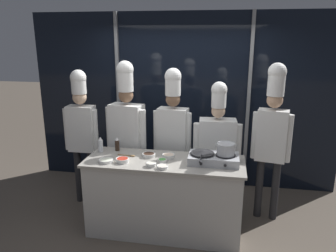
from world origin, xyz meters
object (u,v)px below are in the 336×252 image
prep_bowl_chili_flakes (122,160)px  stock_pot (226,149)px  frying_pan (202,152)px  chef_pastry (217,143)px  prep_bowl_onion (162,167)px  prep_bowl_chicken (169,156)px  squeeze_bottle_clear (101,145)px  prep_bowl_scallions (162,160)px  squeeze_bottle_soy (117,144)px  prep_bowl_garlic (151,164)px  serving_spoon_slotted (130,156)px  prep_bowl_soy_glaze (149,155)px  chef_line (173,129)px  chef_apprentice (272,129)px  prep_bowl_bean_sprouts (106,160)px  portable_stove (214,159)px  chef_sous (127,127)px  chef_head (82,125)px

prep_bowl_chili_flakes → stock_pot: bearing=8.1°
frying_pan → chef_pastry: 0.52m
prep_bowl_onion → prep_bowl_chili_flakes: 0.50m
prep_bowl_chicken → squeeze_bottle_clear: bearing=175.5°
prep_bowl_scallions → squeeze_bottle_soy: bearing=155.2°
prep_bowl_garlic → serving_spoon_slotted: (-0.33, 0.27, -0.02)m
prep_bowl_soy_glaze → prep_bowl_chili_flakes: prep_bowl_chili_flakes is taller
frying_pan → prep_bowl_soy_glaze: 0.66m
chef_line → chef_apprentice: bearing=-174.6°
prep_bowl_bean_sprouts → chef_apprentice: bearing=20.2°
stock_pot → prep_bowl_garlic: (-0.82, -0.23, -0.15)m
stock_pot → squeeze_bottle_clear: size_ratio=1.19×
portable_stove → prep_bowl_bean_sprouts: portable_stove is taller
squeeze_bottle_soy → chef_apprentice: bearing=9.0°
prep_bowl_chicken → prep_bowl_soy_glaze: bearing=178.7°
chef_sous → chef_apprentice: (1.87, 0.01, 0.06)m
portable_stove → frying_pan: (-0.13, -0.01, 0.07)m
prep_bowl_bean_sprouts → prep_bowl_chicken: size_ratio=1.11×
stock_pot → chef_apprentice: chef_apprentice is taller
portable_stove → squeeze_bottle_soy: bearing=170.4°
prep_bowl_onion → prep_bowl_chili_flakes: prep_bowl_chili_flakes is taller
serving_spoon_slotted → squeeze_bottle_soy: bearing=142.0°
portable_stove → prep_bowl_chili_flakes: 1.05m
stock_pot → prep_bowl_scallions: stock_pot is taller
chef_head → chef_sous: 0.65m
squeeze_bottle_clear → prep_bowl_chili_flakes: 0.48m
portable_stove → serving_spoon_slotted: bearing=177.8°
frying_pan → stock_pot: 0.27m
chef_pastry → chef_sous: bearing=-4.4°
squeeze_bottle_soy → chef_pastry: 1.28m
stock_pot → prep_bowl_onion: 0.75m
chef_line → prep_bowl_chili_flakes: bearing=62.8°
squeeze_bottle_soy → chef_sous: chef_sous is taller
portable_stove → chef_pastry: size_ratio=0.32×
squeeze_bottle_clear → prep_bowl_bean_sprouts: bearing=-59.9°
prep_bowl_onion → chef_sous: 1.02m
prep_bowl_onion → serving_spoon_slotted: 0.56m
prep_bowl_garlic → prep_bowl_chili_flakes: prep_bowl_chili_flakes is taller
chef_head → chef_pastry: chef_head is taller
prep_bowl_bean_sprouts → prep_bowl_scallions: bearing=9.6°
prep_bowl_bean_sprouts → prep_bowl_onion: size_ratio=1.31×
frying_pan → squeeze_bottle_clear: size_ratio=2.50×
prep_bowl_scallions → chef_sous: chef_sous is taller
stock_pot → prep_bowl_chicken: size_ratio=1.53×
prep_bowl_chili_flakes → chef_head: (-0.79, 0.67, 0.19)m
serving_spoon_slotted → chef_sous: 0.54m
serving_spoon_slotted → portable_stove: bearing=-2.2°
prep_bowl_bean_sprouts → prep_bowl_garlic: bearing=-3.6°
squeeze_bottle_soy → serving_spoon_slotted: (0.22, -0.17, -0.08)m
prep_bowl_scallions → chef_apprentice: (1.28, 0.60, 0.27)m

